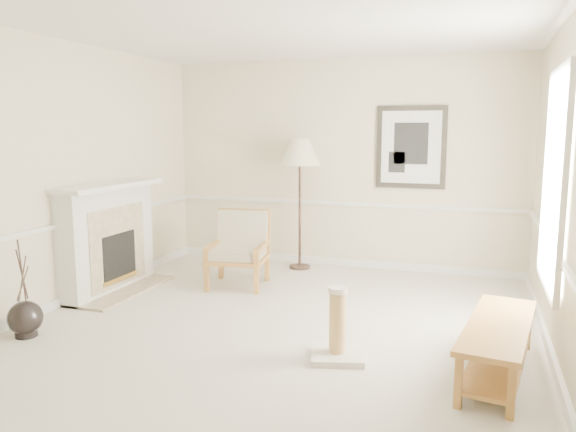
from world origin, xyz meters
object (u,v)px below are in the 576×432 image
object	(u,v)px
floor_vase	(25,319)
bench	(498,340)
armchair	(240,245)
scratching_post	(337,336)
floor_lamp	(300,156)

from	to	relation	value
floor_vase	bench	size ratio (longest dim) A/B	0.60
floor_vase	armchair	xyz separation A→B (m)	(1.18, 2.34, 0.33)
floor_vase	armchair	world-z (taller)	floor_vase
bench	scratching_post	world-z (taller)	scratching_post
armchair	floor_lamp	size ratio (longest dim) A/B	0.51
armchair	bench	bearing A→B (deg)	-40.23
floor_vase	armchair	size ratio (longest dim) A/B	1.01
armchair	scratching_post	xyz separation A→B (m)	(1.73, -1.89, -0.30)
floor_vase	floor_lamp	size ratio (longest dim) A/B	0.52
floor_lamp	scratching_post	world-z (taller)	floor_lamp
floor_vase	bench	xyz separation A→B (m)	(4.18, 0.54, 0.12)
floor_lamp	bench	world-z (taller)	floor_lamp
floor_vase	floor_lamp	world-z (taller)	floor_lamp
bench	floor_vase	bearing A→B (deg)	-172.70
floor_lamp	scratching_post	xyz separation A→B (m)	(1.26, -2.91, -1.38)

